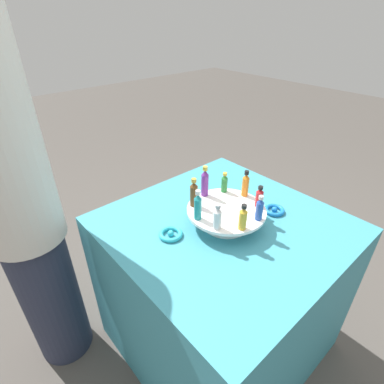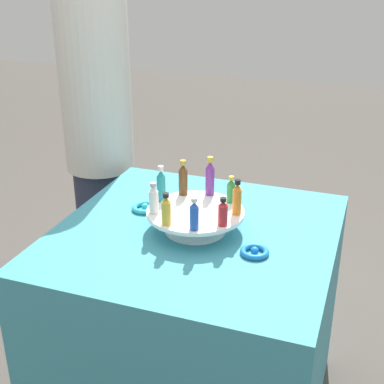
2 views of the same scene
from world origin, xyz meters
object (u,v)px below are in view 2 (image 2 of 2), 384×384
ribbon_bow_blue (255,252)px  bottle_orange (237,198)px  bottle_brown (183,179)px  person_figure (99,134)px  bottle_blue (194,215)px  bottle_purple (210,178)px  ribbon_bow_teal (145,207)px  bottle_clear (154,199)px  bottle_gold (166,210)px  bottle_teal (161,185)px  bottle_green (231,190)px  bottle_red (223,213)px  display_stand (195,217)px

ribbon_bow_blue → bottle_orange: bearing=130.0°
bottle_brown → person_figure: size_ratio=0.07×
bottle_blue → bottle_brown: size_ratio=0.84×
bottle_purple → ribbon_bow_teal: bearing=-168.1°
bottle_clear → ribbon_bow_teal: (-0.10, 0.14, -0.11)m
bottle_gold → bottle_orange: bearing=37.8°
ribbon_bow_blue → bottle_teal: bearing=161.9°
bottle_purple → bottle_teal: bearing=-142.2°
bottle_purple → bottle_green: bearing=-22.2°
bottle_clear → bottle_blue: 0.17m
bottle_teal → bottle_blue: size_ratio=1.20×
bottle_clear → ribbon_bow_teal: bearing=124.4°
bottle_red → bottle_gold: bearing=-162.2°
bottle_red → ribbon_bow_teal: bearing=154.7°
bottle_green → ribbon_bow_blue: size_ratio=1.05×
bottle_orange → ribbon_bow_blue: 0.18m
bottle_red → bottle_green: (-0.02, 0.17, 0.00)m
bottle_orange → ribbon_bow_blue: (0.09, -0.10, -0.12)m
bottle_red → bottle_purple: bearing=117.8°
bottle_teal → bottle_green: size_ratio=1.36×
bottle_red → person_figure: person_figure is taller
display_stand → person_figure: size_ratio=0.18×
bottle_gold → ribbon_bow_teal: bottle_gold is taller
bottle_brown → ribbon_bow_blue: 0.37m
display_stand → bottle_red: 0.15m
bottle_teal → bottle_brown: bearing=57.8°
bottle_purple → bottle_brown: 0.09m
bottle_teal → bottle_clear: size_ratio=1.20×
bottle_orange → bottle_purple: (-0.12, 0.11, 0.01)m
display_stand → bottle_teal: bearing=167.8°
bottle_clear → bottle_orange: (0.24, 0.08, 0.01)m
display_stand → ribbon_bow_blue: size_ratio=3.62×
bottle_teal → bottle_brown: 0.09m
bottle_green → bottle_brown: size_ratio=0.74×
bottle_gold → bottle_blue: (0.09, -0.00, 0.00)m
bottle_clear → bottle_purple: bearing=57.8°
bottle_clear → person_figure: 0.75m
bottle_green → ribbon_bow_teal: (-0.30, -0.01, -0.10)m
bottle_blue → ribbon_bow_teal: 0.35m
bottle_blue → bottle_gold: bearing=177.8°
display_stand → bottle_teal: 0.15m
person_figure → bottle_purple: bearing=8.3°
display_stand → bottle_red: bearing=-32.2°
display_stand → ribbon_bow_teal: (-0.21, 0.08, -0.04)m
bottle_gold → bottle_orange: size_ratio=0.88×
ribbon_bow_blue → ribbon_bow_teal: size_ratio=0.94×
ribbon_bow_blue → bottle_brown: bearing=147.5°
bottle_brown → person_figure: (-0.54, 0.40, -0.02)m
bottle_teal → ribbon_bow_teal: bearing=147.0°
bottle_orange → bottle_teal: bearing=177.8°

